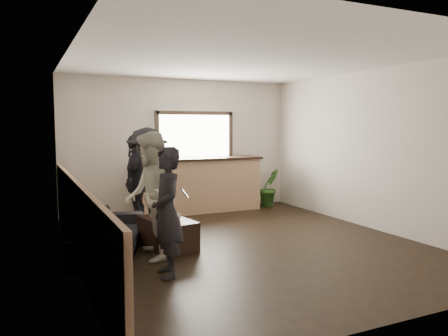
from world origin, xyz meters
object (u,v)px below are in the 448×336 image
coffee_table (167,234)px  potted_plant (269,187)px  bar_counter (199,182)px  person_b (151,196)px  person_c (148,183)px  cup_b (178,217)px  cup_a (154,216)px  person_a (167,212)px  sofa (110,233)px  person_d (136,182)px

coffee_table → potted_plant: bearing=36.5°
bar_counter → person_b: size_ratio=1.55×
person_b → person_c: size_ratio=0.97×
cup_b → cup_a: bearing=139.2°
bar_counter → person_c: 2.33m
potted_plant → person_a: bearing=-135.2°
sofa → person_c: 1.10m
potted_plant → coffee_table: bearing=-143.5°
bar_counter → person_d: size_ratio=1.62×
sofa → person_b: size_ratio=1.13×
person_b → person_c: bearing=176.5°
cup_a → potted_plant: (3.32, 2.23, -0.06)m
bar_counter → person_b: bar_counter is taller
bar_counter → potted_plant: 1.69m
person_a → person_b: 0.73m
cup_b → person_a: (-0.48, -1.02, 0.30)m
coffee_table → person_c: size_ratio=0.55×
person_a → person_c: size_ratio=0.87×
sofa → potted_plant: (3.96, 2.19, 0.14)m
person_d → person_b: bearing=22.3°
person_a → person_d: (0.27, 2.61, 0.05)m
cup_a → person_a: size_ratio=0.07×
cup_b → person_c: (-0.21, 0.85, 0.41)m
cup_b → person_b: person_b is taller
bar_counter → person_d: (-1.58, -0.96, 0.19)m
person_b → person_a: bearing=9.9°
person_a → bar_counter: bearing=156.5°
cup_b → potted_plant: (3.03, 2.47, -0.06)m
person_c → sofa: bearing=-48.2°
sofa → person_c: size_ratio=1.10×
bar_counter → cup_a: (-1.65, -2.31, -0.16)m
person_b → sofa: bearing=-132.5°
person_d → potted_plant: bearing=135.4°
coffee_table → person_b: person_b is taller
person_c → person_d: (-0.01, 0.74, -0.06)m
bar_counter → potted_plant: bearing=-2.8°
bar_counter → coffee_table: bearing=-121.5°
cup_b → person_a: size_ratio=0.06×
cup_b → potted_plant: potted_plant is taller
cup_b → person_d: person_d is taller
person_b → person_c: (0.27, 1.15, 0.03)m
cup_a → potted_plant: potted_plant is taller
person_d → person_c: bearing=30.8°
cup_b → person_d: size_ratio=0.06×
cup_a → person_a: 1.32m
potted_plant → person_c: person_c is taller
cup_b → person_d: (-0.22, 1.59, 0.35)m
potted_plant → person_b: size_ratio=0.49×
person_a → cup_b: bearing=158.4°
cup_a → potted_plant: bearing=33.9°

